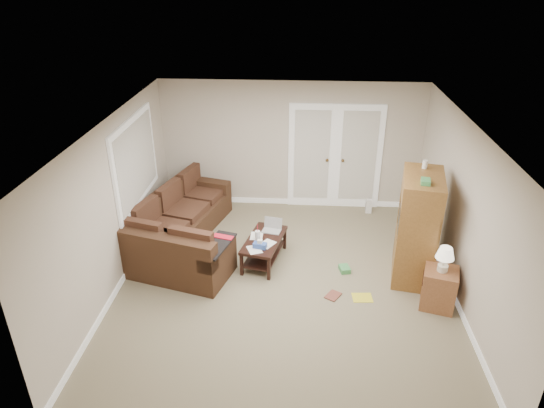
# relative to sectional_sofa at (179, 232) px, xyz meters

# --- Properties ---
(floor) EXTENTS (5.50, 5.50, 0.00)m
(floor) POSITION_rel_sectional_sofa_xyz_m (1.84, -0.87, -0.33)
(floor) COLOR gray
(floor) RESTS_ON ground
(ceiling) EXTENTS (5.00, 5.50, 0.02)m
(ceiling) POSITION_rel_sectional_sofa_xyz_m (1.84, -0.87, 2.17)
(ceiling) COLOR silver
(ceiling) RESTS_ON wall_back
(wall_left) EXTENTS (0.02, 5.50, 2.50)m
(wall_left) POSITION_rel_sectional_sofa_xyz_m (-0.66, -0.87, 0.92)
(wall_left) COLOR beige
(wall_left) RESTS_ON floor
(wall_right) EXTENTS (0.02, 5.50, 2.50)m
(wall_right) POSITION_rel_sectional_sofa_xyz_m (4.34, -0.87, 0.92)
(wall_right) COLOR beige
(wall_right) RESTS_ON floor
(wall_back) EXTENTS (5.00, 0.02, 2.50)m
(wall_back) POSITION_rel_sectional_sofa_xyz_m (1.84, 1.88, 0.92)
(wall_back) COLOR beige
(wall_back) RESTS_ON floor
(wall_front) EXTENTS (5.00, 0.02, 2.50)m
(wall_front) POSITION_rel_sectional_sofa_xyz_m (1.84, -3.62, 0.92)
(wall_front) COLOR beige
(wall_front) RESTS_ON floor
(baseboards) EXTENTS (5.00, 5.50, 0.10)m
(baseboards) POSITION_rel_sectional_sofa_xyz_m (1.84, -0.87, -0.28)
(baseboards) COLOR white
(baseboards) RESTS_ON floor
(french_doors) EXTENTS (1.80, 0.05, 2.13)m
(french_doors) POSITION_rel_sectional_sofa_xyz_m (2.69, 1.85, 0.71)
(french_doors) COLOR white
(french_doors) RESTS_ON floor
(window_left) EXTENTS (0.05, 1.92, 1.42)m
(window_left) POSITION_rel_sectional_sofa_xyz_m (-0.63, 0.13, 1.22)
(window_left) COLOR white
(window_left) RESTS_ON wall_left
(sectional_sofa) EXTENTS (1.98, 3.11, 0.84)m
(sectional_sofa) POSITION_rel_sectional_sofa_xyz_m (0.00, 0.00, 0.00)
(sectional_sofa) COLOR #3F2718
(sectional_sofa) RESTS_ON floor
(coffee_table) EXTENTS (0.73, 1.13, 0.71)m
(coffee_table) POSITION_rel_sectional_sofa_xyz_m (1.48, -0.27, -0.10)
(coffee_table) COLOR black
(coffee_table) RESTS_ON floor
(tv_armoire) EXTENTS (0.76, 1.13, 1.80)m
(tv_armoire) POSITION_rel_sectional_sofa_xyz_m (3.81, -0.48, 0.52)
(tv_armoire) COLOR brown
(tv_armoire) RESTS_ON floor
(side_cabinet) EXTENTS (0.56, 0.56, 0.97)m
(side_cabinet) POSITION_rel_sectional_sofa_xyz_m (4.04, -1.27, 0.02)
(side_cabinet) COLOR brown
(side_cabinet) RESTS_ON floor
(space_heater) EXTENTS (0.12, 0.10, 0.28)m
(space_heater) POSITION_rel_sectional_sofa_xyz_m (3.39, 1.58, -0.19)
(space_heater) COLOR white
(space_heater) RESTS_ON floor
(floor_magazine) EXTENTS (0.31, 0.25, 0.01)m
(floor_magazine) POSITION_rel_sectional_sofa_xyz_m (2.99, -1.17, -0.33)
(floor_magazine) COLOR yellow
(floor_magazine) RESTS_ON floor
(floor_greenbox) EXTENTS (0.19, 0.23, 0.08)m
(floor_greenbox) POSITION_rel_sectional_sofa_xyz_m (2.78, -0.49, -0.29)
(floor_greenbox) COLOR #43944F
(floor_greenbox) RESTS_ON floor
(floor_book) EXTENTS (0.28, 0.30, 0.02)m
(floor_book) POSITION_rel_sectional_sofa_xyz_m (2.49, -1.11, -0.32)
(floor_book) COLOR brown
(floor_book) RESTS_ON floor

